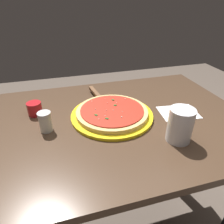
{
  "coord_description": "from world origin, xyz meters",
  "views": [
    {
      "loc": [
        -0.23,
        -0.65,
        1.17
      ],
      "look_at": [
        -0.03,
        0.02,
        0.76
      ],
      "focal_mm": 32.97,
      "sensor_mm": 36.0,
      "label": 1
    }
  ],
  "objects_px": {
    "pizza": "(112,112)",
    "napkin_folded_right": "(178,112)",
    "pizza_server": "(98,96)",
    "cup_small_sauce": "(35,109)",
    "parmesan_shaker": "(45,122)",
    "cup_tall_drink": "(180,125)",
    "serving_plate": "(112,115)"
  },
  "relations": [
    {
      "from": "serving_plate",
      "to": "pizza_server",
      "type": "height_order",
      "value": "pizza_server"
    },
    {
      "from": "parmesan_shaker",
      "to": "pizza_server",
      "type": "bearing_deg",
      "value": 38.92
    },
    {
      "from": "napkin_folded_right",
      "to": "parmesan_shaker",
      "type": "height_order",
      "value": "parmesan_shaker"
    },
    {
      "from": "serving_plate",
      "to": "cup_tall_drink",
      "type": "height_order",
      "value": "cup_tall_drink"
    },
    {
      "from": "serving_plate",
      "to": "napkin_folded_right",
      "type": "bearing_deg",
      "value": -9.92
    },
    {
      "from": "pizza_server",
      "to": "cup_small_sauce",
      "type": "distance_m",
      "value": 0.28
    },
    {
      "from": "pizza_server",
      "to": "cup_small_sauce",
      "type": "xyz_separation_m",
      "value": [
        -0.27,
        -0.06,
        0.01
      ]
    },
    {
      "from": "cup_small_sauce",
      "to": "pizza",
      "type": "bearing_deg",
      "value": -18.86
    },
    {
      "from": "cup_small_sauce",
      "to": "parmesan_shaker",
      "type": "distance_m",
      "value": 0.14
    },
    {
      "from": "pizza",
      "to": "napkin_folded_right",
      "type": "height_order",
      "value": "pizza"
    },
    {
      "from": "napkin_folded_right",
      "to": "parmesan_shaker",
      "type": "bearing_deg",
      "value": 177.88
    },
    {
      "from": "pizza_server",
      "to": "parmesan_shaker",
      "type": "relative_size",
      "value": 3.03
    },
    {
      "from": "pizza",
      "to": "napkin_folded_right",
      "type": "bearing_deg",
      "value": -9.92
    },
    {
      "from": "pizza",
      "to": "napkin_folded_right",
      "type": "distance_m",
      "value": 0.28
    },
    {
      "from": "pizza",
      "to": "cup_small_sauce",
      "type": "xyz_separation_m",
      "value": [
        -0.29,
        0.1,
        0.0
      ]
    },
    {
      "from": "cup_small_sauce",
      "to": "parmesan_shaker",
      "type": "height_order",
      "value": "parmesan_shaker"
    },
    {
      "from": "napkin_folded_right",
      "to": "pizza",
      "type": "bearing_deg",
      "value": 170.08
    },
    {
      "from": "serving_plate",
      "to": "cup_small_sauce",
      "type": "relative_size",
      "value": 5.67
    },
    {
      "from": "cup_tall_drink",
      "to": "napkin_folded_right",
      "type": "height_order",
      "value": "cup_tall_drink"
    },
    {
      "from": "cup_tall_drink",
      "to": "cup_small_sauce",
      "type": "height_order",
      "value": "cup_tall_drink"
    },
    {
      "from": "napkin_folded_right",
      "to": "parmesan_shaker",
      "type": "relative_size",
      "value": 2.05
    },
    {
      "from": "serving_plate",
      "to": "cup_tall_drink",
      "type": "bearing_deg",
      "value": -49.67
    },
    {
      "from": "serving_plate",
      "to": "pizza_server",
      "type": "relative_size",
      "value": 1.45
    },
    {
      "from": "pizza",
      "to": "parmesan_shaker",
      "type": "xyz_separation_m",
      "value": [
        -0.25,
        -0.03,
        0.02
      ]
    },
    {
      "from": "pizza_server",
      "to": "cup_small_sauce",
      "type": "height_order",
      "value": "cup_small_sauce"
    },
    {
      "from": "pizza_server",
      "to": "cup_tall_drink",
      "type": "xyz_separation_m",
      "value": [
        0.19,
        -0.36,
        0.04
      ]
    },
    {
      "from": "cup_tall_drink",
      "to": "serving_plate",
      "type": "bearing_deg",
      "value": 130.33
    },
    {
      "from": "parmesan_shaker",
      "to": "pizza",
      "type": "bearing_deg",
      "value": 6.37
    },
    {
      "from": "cup_tall_drink",
      "to": "parmesan_shaker",
      "type": "distance_m",
      "value": 0.46
    },
    {
      "from": "serving_plate",
      "to": "napkin_folded_right",
      "type": "distance_m",
      "value": 0.28
    },
    {
      "from": "serving_plate",
      "to": "cup_tall_drink",
      "type": "relative_size",
      "value": 2.8
    },
    {
      "from": "cup_small_sauce",
      "to": "pizza_server",
      "type": "bearing_deg",
      "value": 11.89
    }
  ]
}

